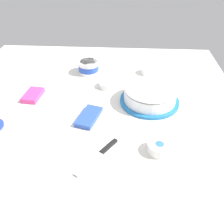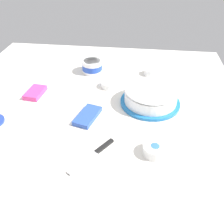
% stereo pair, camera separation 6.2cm
% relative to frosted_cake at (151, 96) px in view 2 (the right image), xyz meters
% --- Properties ---
extents(ground_plane, '(1.54, 1.54, 0.00)m').
position_rel_frosted_cake_xyz_m(ground_plane, '(-0.07, 0.29, -0.05)').
color(ground_plane, silver).
extents(frosted_cake, '(0.30, 0.30, 0.10)m').
position_rel_frosted_cake_xyz_m(frosted_cake, '(0.00, 0.00, 0.00)').
color(frosted_cake, '#1E6BB2').
rests_on(frosted_cake, ground_plane).
extents(frosting_tub, '(0.12, 0.12, 0.08)m').
position_rel_frosted_cake_xyz_m(frosting_tub, '(0.30, 0.35, -0.01)').
color(frosting_tub, white).
rests_on(frosting_tub, ground_plane).
extents(spreading_knife, '(0.20, 0.15, 0.01)m').
position_rel_frosted_cake_xyz_m(spreading_knife, '(-0.38, 0.21, -0.04)').
color(spreading_knife, silver).
rests_on(spreading_knife, ground_plane).
extents(sprinkle_bowl_orange, '(0.08, 0.08, 0.04)m').
position_rel_frosted_cake_xyz_m(sprinkle_bowl_orange, '(0.31, -0.00, -0.03)').
color(sprinkle_bowl_orange, white).
rests_on(sprinkle_bowl_orange, ground_plane).
extents(sprinkle_bowl_blue, '(0.10, 0.10, 0.04)m').
position_rel_frosted_cake_xyz_m(sprinkle_bowl_blue, '(-0.35, -0.02, -0.02)').
color(sprinkle_bowl_blue, white).
rests_on(sprinkle_bowl_blue, ground_plane).
extents(sprinkle_bowl_rainbow, '(0.09, 0.09, 0.03)m').
position_rel_frosted_cake_xyz_m(sprinkle_bowl_rainbow, '(0.14, 0.23, -0.03)').
color(sprinkle_bowl_rainbow, white).
rests_on(sprinkle_bowl_rainbow, ground_plane).
extents(candy_box_lower, '(0.14, 0.09, 0.03)m').
position_rel_frosted_cake_xyz_m(candy_box_lower, '(0.01, 0.61, -0.03)').
color(candy_box_lower, '#E53D8E').
rests_on(candy_box_lower, ground_plane).
extents(candy_box_upper, '(0.17, 0.12, 0.02)m').
position_rel_frosted_cake_xyz_m(candy_box_upper, '(-0.15, 0.29, -0.03)').
color(candy_box_upper, '#2D51B2').
rests_on(candy_box_upper, ground_plane).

